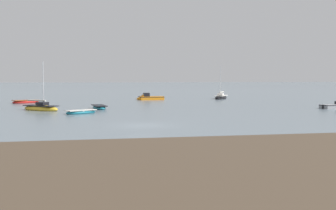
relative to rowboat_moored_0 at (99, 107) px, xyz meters
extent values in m
plane|color=slate|center=(3.29, -19.89, -0.19)|extent=(800.00, 800.00, 0.00)
ellipsoid|color=#197084|center=(0.00, 0.00, -0.03)|extent=(2.19, 4.53, 0.69)
cube|color=black|center=(0.00, 0.00, 0.26)|extent=(2.10, 4.19, 0.09)
cube|color=black|center=(0.00, 0.00, 0.16)|extent=(1.37, 0.49, 0.07)
ellipsoid|color=white|center=(9.93, 28.07, -0.07)|extent=(3.38, 2.40, 0.51)
cube|color=black|center=(9.93, 28.07, 0.14)|extent=(3.14, 2.27, 0.07)
cube|color=black|center=(9.93, 28.07, 0.07)|extent=(0.62, 0.98, 0.05)
cube|color=orange|center=(10.18, 20.94, 0.03)|extent=(4.47, 2.02, 0.86)
cone|color=orange|center=(7.89, 20.83, 0.03)|extent=(1.45, 1.79, 1.73)
cube|color=black|center=(10.13, 20.93, 0.35)|extent=(4.57, 2.07, 0.10)
cube|color=black|center=(9.14, 20.89, 0.80)|extent=(1.12, 1.42, 0.67)
cube|color=#384751|center=(8.61, 20.86, 0.85)|extent=(0.30, 1.32, 0.54)
cube|color=black|center=(12.33, 21.04, 0.16)|extent=(0.28, 0.36, 0.61)
ellipsoid|color=black|center=(24.14, 22.23, 0.02)|extent=(4.69, 6.16, 1.04)
cube|color=silver|center=(24.14, 22.23, 0.44)|extent=(4.07, 5.29, 0.10)
cube|color=silver|center=(23.98, 21.97, 0.73)|extent=(1.63, 1.78, 0.38)
cylinder|color=#B7BABF|center=(23.86, 21.76, 3.41)|extent=(0.10, 0.10, 5.74)
cylinder|color=beige|center=(24.52, 22.88, 1.12)|extent=(1.87, 2.97, 0.21)
cube|color=gray|center=(30.84, -5.17, 0.00)|extent=(3.96, 2.36, 0.73)
cube|color=black|center=(30.88, -5.16, 0.27)|extent=(4.05, 2.41, 0.08)
cube|color=black|center=(29.08, -5.59, 0.11)|extent=(0.29, 0.34, 0.52)
ellipsoid|color=red|center=(-11.53, 15.11, -0.03)|extent=(4.58, 3.77, 0.71)
cube|color=brown|center=(-11.53, 15.11, 0.27)|extent=(4.26, 3.55, 0.09)
cube|color=brown|center=(-11.53, 15.11, 0.17)|extent=(1.00, 1.30, 0.07)
ellipsoid|color=gold|center=(-7.27, -1.19, 0.01)|extent=(5.44, 5.16, 0.99)
cube|color=black|center=(-7.27, -1.19, 0.41)|extent=(4.69, 4.46, 0.10)
cube|color=black|center=(-7.06, -1.38, 0.68)|extent=(1.68, 1.65, 0.36)
cylinder|color=#B7BABF|center=(-6.89, -1.54, 3.22)|extent=(0.10, 0.10, 5.43)
cylinder|color=beige|center=(-7.81, -0.71, 1.05)|extent=(2.47, 2.26, 0.20)
ellipsoid|color=#197084|center=(-2.20, -6.99, -0.05)|extent=(3.92, 3.18, 0.60)
cube|color=silver|center=(-2.20, -6.99, 0.21)|extent=(3.65, 2.99, 0.08)
cube|color=silver|center=(-2.20, -6.99, 0.12)|extent=(0.84, 1.12, 0.06)
camera|label=1|loc=(-1.09, -53.98, 3.81)|focal=43.25mm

